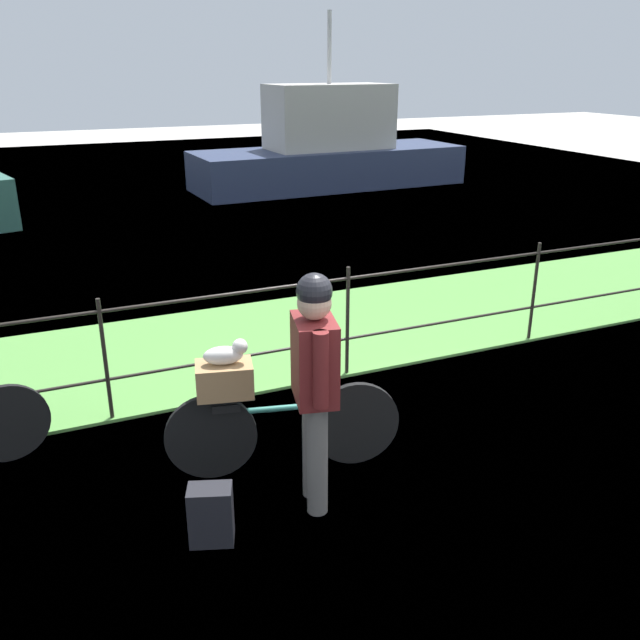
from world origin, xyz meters
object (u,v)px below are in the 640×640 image
object	(u,v)px
bicycle_main	(282,428)
wooden_crate	(224,379)
backpack_on_paving	(211,515)
terrier_dog	(227,354)
cyclist_person	(315,373)
moored_boat_mid	(329,151)

from	to	relation	value
bicycle_main	wooden_crate	size ratio (longest dim) A/B	4.30
wooden_crate	backpack_on_paving	bearing A→B (deg)	-114.91
bicycle_main	terrier_dog	distance (m)	0.74
terrier_dog	cyclist_person	world-z (taller)	cyclist_person
bicycle_main	moored_boat_mid	xyz separation A→B (m)	(5.48, 11.28, 0.51)
backpack_on_paving	moored_boat_mid	world-z (taller)	moored_boat_mid
wooden_crate	terrier_dog	bearing A→B (deg)	-13.21
terrier_dog	cyclist_person	bearing A→B (deg)	-52.67
wooden_crate	cyclist_person	distance (m)	0.76
terrier_dog	backpack_on_paving	bearing A→B (deg)	-116.76
wooden_crate	cyclist_person	bearing A→B (deg)	-51.42
cyclist_person	backpack_on_paving	size ratio (longest dim) A/B	4.21
moored_boat_mid	backpack_on_paving	bearing A→B (deg)	-117.55
terrier_dog	backpack_on_paving	world-z (taller)	terrier_dog
bicycle_main	backpack_on_paving	size ratio (longest dim) A/B	4.30
bicycle_main	moored_boat_mid	bearing A→B (deg)	64.08
terrier_dog	cyclist_person	size ratio (longest dim) A/B	0.19
bicycle_main	moored_boat_mid	distance (m)	12.55
bicycle_main	terrier_dog	bearing A→B (deg)	166.79
bicycle_main	moored_boat_mid	world-z (taller)	moored_boat_mid
terrier_dog	cyclist_person	xyz separation A→B (m)	(0.43, -0.56, 0.01)
terrier_dog	moored_boat_mid	size ratio (longest dim) A/B	0.05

